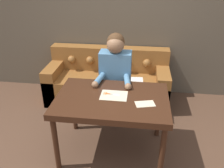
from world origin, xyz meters
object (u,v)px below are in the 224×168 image
object	(u,v)px
person	(115,80)
scissors	(108,94)
dining_table	(112,104)
couch	(108,82)

from	to	relation	value
person	scissors	world-z (taller)	person
dining_table	person	bearing A→B (deg)	93.16
dining_table	person	world-z (taller)	person
couch	person	xyz separation A→B (m)	(0.20, -0.64, 0.37)
couch	scissors	world-z (taller)	couch
person	couch	bearing A→B (deg)	106.97
dining_table	scissors	distance (m)	0.12
dining_table	couch	distance (m)	1.31
couch	scissors	size ratio (longest dim) A/B	9.89
dining_table	couch	size ratio (longest dim) A/B	0.64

